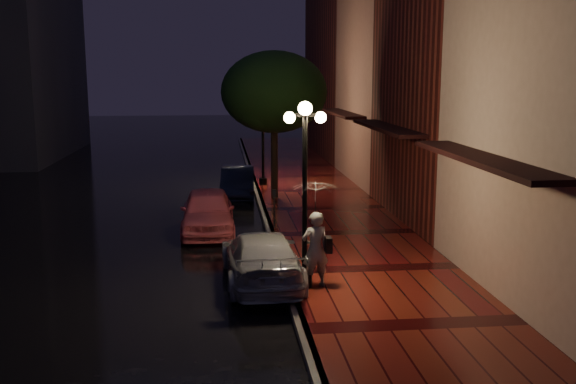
# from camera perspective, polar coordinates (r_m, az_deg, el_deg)

# --- Properties ---
(ground) EXTENTS (120.00, 120.00, 0.00)m
(ground) POSITION_cam_1_polar(r_m,az_deg,el_deg) (19.96, -1.44, -4.20)
(ground) COLOR black
(ground) RESTS_ON ground
(sidewalk) EXTENTS (4.50, 60.00, 0.15)m
(sidewalk) POSITION_cam_1_polar(r_m,az_deg,el_deg) (20.24, 4.94, -3.81)
(sidewalk) COLOR #4E0D0F
(sidewalk) RESTS_ON ground
(curb) EXTENTS (0.25, 60.00, 0.15)m
(curb) POSITION_cam_1_polar(r_m,az_deg,el_deg) (19.94, -1.44, -4.00)
(curb) COLOR #595451
(curb) RESTS_ON ground
(storefront_mid) EXTENTS (5.00, 8.00, 11.00)m
(storefront_mid) POSITION_cam_1_polar(r_m,az_deg,el_deg) (22.90, 16.15, 11.19)
(storefront_mid) COLOR #511914
(storefront_mid) RESTS_ON ground
(storefront_far) EXTENTS (5.00, 8.00, 9.00)m
(storefront_far) POSITION_cam_1_polar(r_m,az_deg,el_deg) (30.47, 10.33, 9.28)
(storefront_far) COLOR #8C5951
(storefront_far) RESTS_ON ground
(storefront_extra) EXTENTS (5.00, 12.00, 10.00)m
(storefront_extra) POSITION_cam_1_polar(r_m,az_deg,el_deg) (40.16, 6.29, 10.37)
(storefront_extra) COLOR #511914
(storefront_extra) RESTS_ON ground
(streetlamp_near) EXTENTS (0.96, 0.36, 4.31)m
(streetlamp_near) POSITION_cam_1_polar(r_m,az_deg,el_deg) (14.58, 1.50, 0.75)
(streetlamp_near) COLOR black
(streetlamp_near) RESTS_ON sidewalk
(streetlamp_far) EXTENTS (0.96, 0.36, 4.31)m
(streetlamp_far) POSITION_cam_1_polar(r_m,az_deg,el_deg) (28.41, -2.25, 5.53)
(streetlamp_far) COLOR black
(streetlamp_far) RESTS_ON sidewalk
(street_tree) EXTENTS (4.16, 4.16, 5.80)m
(street_tree) POSITION_cam_1_polar(r_m,az_deg,el_deg) (25.34, -1.22, 8.65)
(street_tree) COLOR black
(street_tree) RESTS_ON sidewalk
(pink_car) EXTENTS (1.72, 4.18, 1.42)m
(pink_car) POSITION_cam_1_polar(r_m,az_deg,el_deg) (20.76, -7.15, -1.70)
(pink_car) COLOR #DB5A68
(pink_car) RESTS_ON ground
(navy_car) EXTENTS (1.52, 3.90, 1.27)m
(navy_car) POSITION_cam_1_polar(r_m,az_deg,el_deg) (26.52, -4.50, 0.86)
(navy_car) COLOR black
(navy_car) RESTS_ON ground
(silver_car) EXTENTS (1.98, 4.49, 1.28)m
(silver_car) POSITION_cam_1_polar(r_m,az_deg,el_deg) (15.73, -2.38, -5.86)
(silver_car) COLOR #929298
(silver_car) RESTS_ON ground
(woman_with_umbrella) EXTENTS (1.04, 1.06, 2.51)m
(woman_with_umbrella) POSITION_cam_1_polar(r_m,az_deg,el_deg) (14.77, 2.46, -2.26)
(woman_with_umbrella) COLOR white
(woman_with_umbrella) RESTS_ON sidewalk
(parking_meter) EXTENTS (0.13, 0.11, 1.27)m
(parking_meter) POSITION_cam_1_polar(r_m,az_deg,el_deg) (20.55, -1.22, -1.15)
(parking_meter) COLOR black
(parking_meter) RESTS_ON sidewalk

